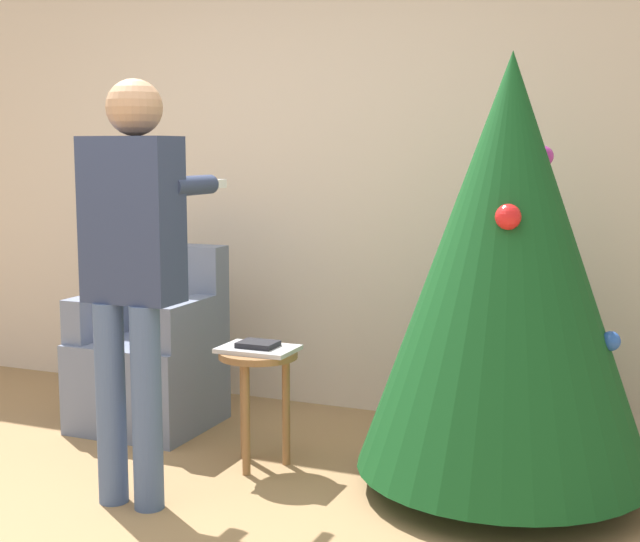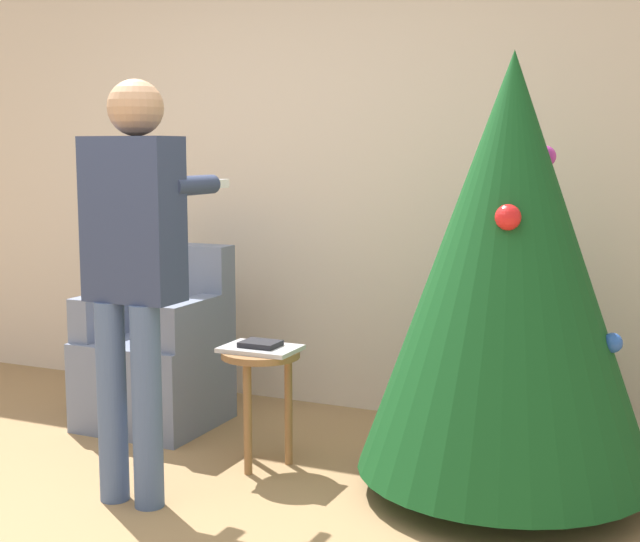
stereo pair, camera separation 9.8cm
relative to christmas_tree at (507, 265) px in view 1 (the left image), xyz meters
The scene contains 7 objects.
wall_back 1.59m from the christmas_tree, 143.92° to the left, with size 8.00×0.06×2.70m.
christmas_tree is the anchor object (origin of this frame).
armchair 1.98m from the christmas_tree, behind, with size 0.64×0.61×0.93m.
person_standing 1.51m from the christmas_tree, 153.24° to the right, with size 0.40×0.57×1.71m.
side_stool 1.21m from the christmas_tree, behind, with size 0.36×0.36×0.53m.
laptop 1.16m from the christmas_tree, behind, with size 0.34×0.24×0.02m.
book 1.15m from the christmas_tree, behind, with size 0.17×0.13×0.02m.
Camera 1 is at (1.94, -2.30, 1.43)m, focal length 50.00 mm.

